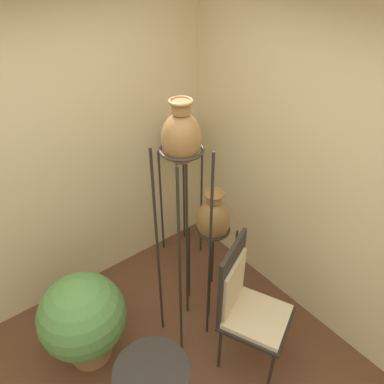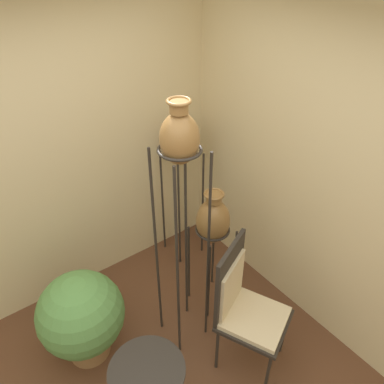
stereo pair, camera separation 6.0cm
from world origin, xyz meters
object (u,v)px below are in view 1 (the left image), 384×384
object	(u,v)px
vase_stand_tall	(182,154)
vase_stand_medium	(180,149)
vase_stand_short	(213,222)
chair	(246,303)
potted_plant	(83,319)

from	to	relation	value
vase_stand_tall	vase_stand_medium	bearing A→B (deg)	54.26
vase_stand_short	chair	size ratio (longest dim) A/B	1.07
vase_stand_medium	potted_plant	world-z (taller)	vase_stand_medium
vase_stand_short	chair	world-z (taller)	vase_stand_short
chair	vase_stand_tall	bearing A→B (deg)	91.45
potted_plant	vase_stand_medium	bearing A→B (deg)	21.56
vase_stand_tall	potted_plant	world-z (taller)	vase_stand_tall
vase_stand_short	chair	bearing A→B (deg)	-107.02
vase_stand_medium	chair	xyz separation A→B (m)	(-0.37, -1.27, -0.60)
vase_stand_medium	potted_plant	bearing A→B (deg)	-158.44
vase_stand_medium	vase_stand_short	size ratio (longest dim) A/B	1.24
chair	potted_plant	size ratio (longest dim) A/B	1.41
chair	potted_plant	bearing A→B (deg)	117.44
potted_plant	chair	bearing A→B (deg)	-38.22
vase_stand_short	chair	xyz separation A→B (m)	(-0.18, -0.58, -0.29)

